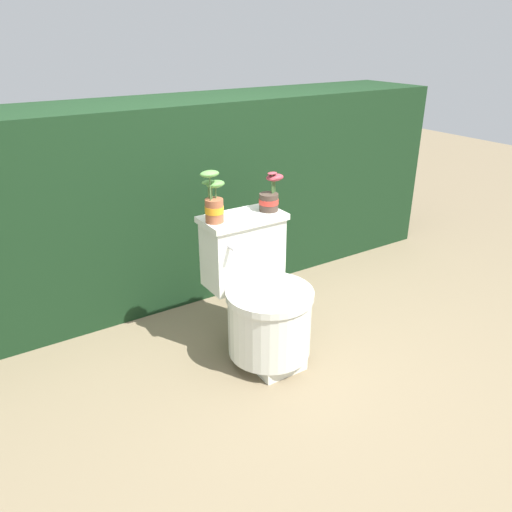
{
  "coord_description": "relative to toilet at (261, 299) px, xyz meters",
  "views": [
    {
      "loc": [
        -1.22,
        -1.72,
        1.55
      ],
      "look_at": [
        -0.01,
        0.15,
        0.54
      ],
      "focal_mm": 35.0,
      "sensor_mm": 36.0,
      "label": 1
    }
  ],
  "objects": [
    {
      "name": "ground_plane",
      "position": [
        0.01,
        -0.11,
        -0.32
      ],
      "size": [
        12.0,
        12.0,
        0.0
      ],
      "primitive_type": "plane",
      "color": "#75664C"
    },
    {
      "name": "toilet",
      "position": [
        0.0,
        0.0,
        0.0
      ],
      "size": [
        0.43,
        0.58,
        0.72
      ],
      "color": "silver",
      "rests_on": "ground"
    },
    {
      "name": "potted_plant_left",
      "position": [
        -0.16,
        0.16,
        0.5
      ],
      "size": [
        0.13,
        0.1,
        0.26
      ],
      "color": "#9E5638",
      "rests_on": "toilet"
    },
    {
      "name": "hedge_backdrop",
      "position": [
        0.01,
        0.98,
        0.27
      ],
      "size": [
        3.73,
        0.61,
        1.19
      ],
      "color": "black",
      "rests_on": "ground"
    },
    {
      "name": "potted_plant_midleft",
      "position": [
        0.16,
        0.16,
        0.47
      ],
      "size": [
        0.14,
        0.1,
        0.2
      ],
      "color": "#47382D",
      "rests_on": "toilet"
    }
  ]
}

